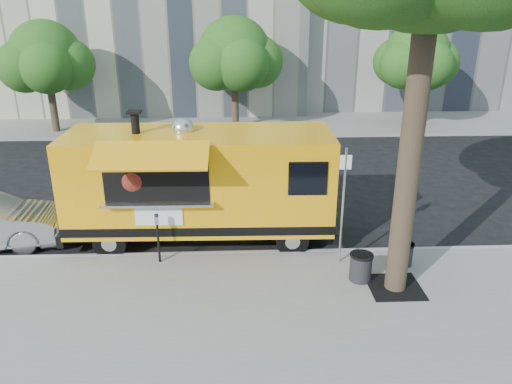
% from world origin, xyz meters
% --- Properties ---
extents(ground, '(120.00, 120.00, 0.00)m').
position_xyz_m(ground, '(0.00, 0.00, 0.00)').
color(ground, black).
rests_on(ground, ground).
extents(sidewalk, '(60.00, 6.00, 0.15)m').
position_xyz_m(sidewalk, '(0.00, -4.00, 0.07)').
color(sidewalk, gray).
rests_on(sidewalk, ground).
extents(curb, '(60.00, 0.14, 0.16)m').
position_xyz_m(curb, '(0.00, -0.93, 0.07)').
color(curb, '#999993').
rests_on(curb, ground).
extents(far_sidewalk, '(60.00, 5.00, 0.15)m').
position_xyz_m(far_sidewalk, '(0.00, 13.50, 0.07)').
color(far_sidewalk, gray).
rests_on(far_sidewalk, ground).
extents(tree_well, '(1.20, 1.20, 0.02)m').
position_xyz_m(tree_well, '(2.60, -2.80, 0.15)').
color(tree_well, black).
rests_on(tree_well, sidewalk).
extents(far_tree_a, '(3.42, 3.42, 5.36)m').
position_xyz_m(far_tree_a, '(-10.00, 12.30, 3.78)').
color(far_tree_a, '#33261C').
rests_on(far_tree_a, far_sidewalk).
extents(far_tree_b, '(3.60, 3.60, 5.50)m').
position_xyz_m(far_tree_b, '(-1.00, 12.70, 3.83)').
color(far_tree_b, '#33261C').
rests_on(far_tree_b, far_sidewalk).
extents(far_tree_c, '(3.24, 3.24, 5.21)m').
position_xyz_m(far_tree_c, '(8.00, 12.40, 3.72)').
color(far_tree_c, '#33261C').
rests_on(far_tree_c, far_sidewalk).
extents(sign_post, '(0.28, 0.06, 3.00)m').
position_xyz_m(sign_post, '(1.55, -1.55, 1.85)').
color(sign_post, silver).
rests_on(sign_post, sidewalk).
extents(parking_meter, '(0.11, 0.11, 1.33)m').
position_xyz_m(parking_meter, '(-3.00, -1.35, 0.98)').
color(parking_meter, black).
rests_on(parking_meter, sidewalk).
extents(food_truck, '(7.44, 3.49, 3.67)m').
position_xyz_m(food_truck, '(-2.03, 0.17, 1.72)').
color(food_truck, '#FFAB0D').
rests_on(food_truck, ground).
extents(trash_bin_left, '(0.56, 0.56, 0.67)m').
position_xyz_m(trash_bin_left, '(1.87, -2.43, 0.51)').
color(trash_bin_left, black).
rests_on(trash_bin_left, sidewalk).
extents(trash_bin_right, '(0.49, 0.49, 0.58)m').
position_xyz_m(trash_bin_right, '(3.12, -1.75, 0.46)').
color(trash_bin_right, black).
rests_on(trash_bin_right, sidewalk).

